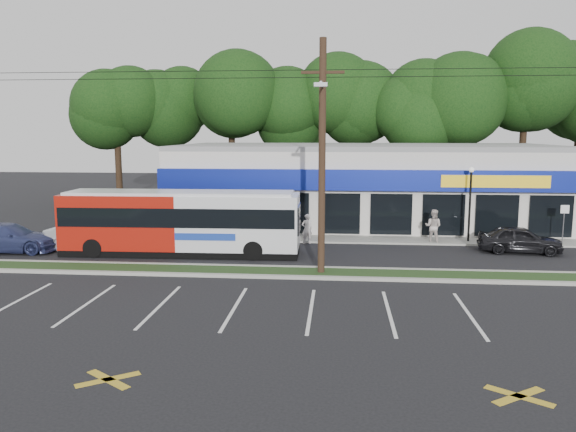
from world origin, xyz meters
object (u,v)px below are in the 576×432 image
at_px(car_dark, 520,239).
at_px(pedestrian_b, 433,226).
at_px(metrobus, 181,221).
at_px(car_silver, 94,236).
at_px(sign_post, 564,217).
at_px(car_blue, 8,238).
at_px(lamp_post, 470,195).
at_px(utility_pole, 318,150).
at_px(pedestrian_a, 307,229).

distance_m(car_dark, pedestrian_b, 4.56).
height_order(car_dark, pedestrian_b, pedestrian_b).
xyz_separation_m(metrobus, car_silver, (-4.82, 0.45, -0.91)).
xyz_separation_m(sign_post, car_blue, (-29.27, -4.38, -0.81)).
distance_m(lamp_post, car_blue, 24.78).
bearing_deg(utility_pole, metrobus, 153.00).
distance_m(metrobus, pedestrian_b, 13.80).
xyz_separation_m(sign_post, pedestrian_b, (-7.00, -0.07, -0.60)).
bearing_deg(lamp_post, car_blue, -169.27).
height_order(utility_pole, car_blue, utility_pole).
distance_m(utility_pole, sign_post, 15.71).
relative_size(utility_pole, sign_post, 22.47).
height_order(lamp_post, sign_post, lamp_post).
xyz_separation_m(metrobus, car_blue, (-9.09, -0.30, -0.96)).
bearing_deg(car_blue, car_silver, -85.29).
bearing_deg(pedestrian_b, sign_post, -155.93).
xyz_separation_m(car_dark, pedestrian_b, (-4.02, 2.15, 0.25)).
relative_size(lamp_post, pedestrian_a, 2.55).
bearing_deg(car_silver, utility_pole, -104.60).
relative_size(sign_post, car_silver, 0.46).
xyz_separation_m(lamp_post, car_blue, (-24.27, -4.60, -1.93)).
bearing_deg(sign_post, car_silver, -171.75).
bearing_deg(car_silver, pedestrian_b, -74.66).
height_order(metrobus, pedestrian_b, metrobus).
height_order(car_dark, car_blue, car_blue).
relative_size(sign_post, metrobus, 0.19).
bearing_deg(car_dark, car_silver, 100.49).
height_order(sign_post, car_silver, sign_post).
bearing_deg(car_blue, pedestrian_a, -82.13).
bearing_deg(utility_pole, car_blue, 168.51).
bearing_deg(metrobus, utility_pole, -28.08).
distance_m(lamp_post, pedestrian_b, 2.65).
bearing_deg(sign_post, car_blue, -171.50).
height_order(car_blue, pedestrian_a, pedestrian_a).
height_order(sign_post, car_blue, sign_post).
relative_size(utility_pole, car_dark, 12.16).
relative_size(car_blue, pedestrian_b, 2.69).
distance_m(car_silver, pedestrian_a, 11.35).
relative_size(metrobus, pedestrian_b, 6.29).
distance_m(sign_post, car_silver, 25.27).
bearing_deg(pedestrian_a, car_dark, 149.90).
bearing_deg(pedestrian_a, metrobus, 4.98).
relative_size(pedestrian_a, pedestrian_b, 0.87).
relative_size(car_dark, car_blue, 0.80).
height_order(car_silver, car_blue, car_silver).
distance_m(pedestrian_a, pedestrian_b, 7.04).
bearing_deg(utility_pole, pedestrian_b, 50.84).
xyz_separation_m(sign_post, car_dark, (-2.98, -2.22, -0.85)).
bearing_deg(metrobus, pedestrian_b, 15.80).
distance_m(metrobus, car_silver, 4.92).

